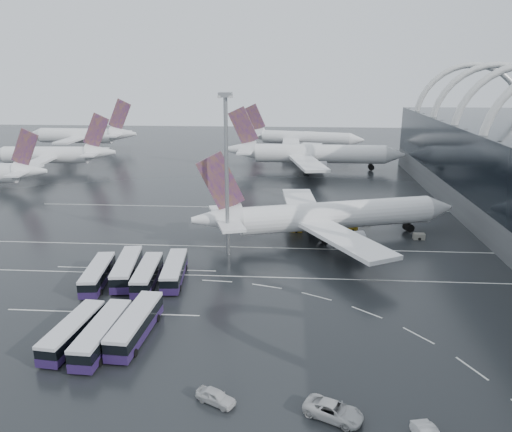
# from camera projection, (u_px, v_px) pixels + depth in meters

# --- Properties ---
(ground) EXTENTS (420.00, 420.00, 0.00)m
(ground) POSITION_uv_depth(u_px,v_px,m) (274.00, 273.00, 84.94)
(ground) COLOR black
(ground) RESTS_ON ground
(lane_marking_near) EXTENTS (120.00, 0.25, 0.01)m
(lane_marking_near) POSITION_uv_depth(u_px,v_px,m) (274.00, 277.00, 83.03)
(lane_marking_near) COLOR silver
(lane_marking_near) RESTS_ON ground
(lane_marking_mid) EXTENTS (120.00, 0.25, 0.01)m
(lane_marking_mid) POSITION_uv_depth(u_px,v_px,m) (276.00, 248.00, 96.40)
(lane_marking_mid) COLOR silver
(lane_marking_mid) RESTS_ON ground
(lane_marking_far) EXTENTS (120.00, 0.25, 0.01)m
(lane_marking_far) POSITION_uv_depth(u_px,v_px,m) (279.00, 208.00, 123.13)
(lane_marking_far) COLOR silver
(lane_marking_far) RESTS_ON ground
(bus_bay_line_south) EXTENTS (28.00, 0.25, 0.01)m
(bus_bay_line_south) POSITION_uv_depth(u_px,v_px,m) (103.00, 313.00, 71.22)
(bus_bay_line_south) COLOR silver
(bus_bay_line_south) RESTS_ON ground
(bus_bay_line_north) EXTENTS (28.00, 0.25, 0.01)m
(bus_bay_line_north) POSITION_uv_depth(u_px,v_px,m) (136.00, 269.00, 86.50)
(bus_bay_line_north) COLOR silver
(bus_bay_line_north) RESTS_ON ground
(airliner_main) EXTENTS (54.44, 47.13, 18.79)m
(airliner_main) POSITION_uv_depth(u_px,v_px,m) (324.00, 217.00, 100.12)
(airliner_main) COLOR white
(airliner_main) RESTS_ON ground
(airliner_gate_b) EXTENTS (60.11, 54.25, 20.94)m
(airliner_gate_b) POSITION_uv_depth(u_px,v_px,m) (310.00, 154.00, 167.31)
(airliner_gate_b) COLOR white
(airliner_gate_b) RESTS_ON ground
(airliner_gate_c) EXTENTS (51.45, 46.69, 18.43)m
(airliner_gate_c) POSITION_uv_depth(u_px,v_px,m) (299.00, 138.00, 208.39)
(airliner_gate_c) COLOR white
(airliner_gate_c) RESTS_ON ground
(jet_remote_mid) EXTENTS (43.56, 35.07, 19.00)m
(jet_remote_mid) POSITION_uv_depth(u_px,v_px,m) (54.00, 155.00, 167.75)
(jet_remote_mid) COLOR white
(jet_remote_mid) RESTS_ON ground
(jet_remote_far) EXTENTS (47.78, 38.44, 20.87)m
(jet_remote_far) POSITION_uv_depth(u_px,v_px,m) (83.00, 136.00, 209.54)
(jet_remote_far) COLOR white
(jet_remote_far) RESTS_ON ground
(bus_row_near_a) EXTENTS (4.26, 12.91, 3.12)m
(bus_row_near_a) POSITION_uv_depth(u_px,v_px,m) (98.00, 274.00, 80.05)
(bus_row_near_a) COLOR #271543
(bus_row_near_a) RESTS_ON ground
(bus_row_near_b) EXTENTS (4.81, 13.83, 3.33)m
(bus_row_near_b) POSITION_uv_depth(u_px,v_px,m) (127.00, 269.00, 81.91)
(bus_row_near_b) COLOR #271543
(bus_row_near_b) RESTS_ON ground
(bus_row_near_c) EXTENTS (3.75, 12.85, 3.12)m
(bus_row_near_c) POSITION_uv_depth(u_px,v_px,m) (147.00, 274.00, 79.99)
(bus_row_near_c) COLOR #271543
(bus_row_near_c) RESTS_ON ground
(bus_row_near_d) EXTENTS (4.02, 13.06, 3.16)m
(bus_row_near_d) POSITION_uv_depth(u_px,v_px,m) (174.00, 270.00, 81.41)
(bus_row_near_d) COLOR #271543
(bus_row_near_d) RESTS_ON ground
(bus_row_far_a) EXTENTS (4.09, 12.59, 3.05)m
(bus_row_far_a) POSITION_uv_depth(u_px,v_px,m) (73.00, 331.00, 62.91)
(bus_row_far_a) COLOR #271543
(bus_row_far_a) RESTS_ON ground
(bus_row_far_b) EXTENTS (3.60, 13.30, 3.24)m
(bus_row_far_b) POSITION_uv_depth(u_px,v_px,m) (102.00, 334.00, 62.20)
(bus_row_far_b) COLOR #271543
(bus_row_far_b) RESTS_ON ground
(bus_row_far_c) EXTENTS (3.92, 13.76, 3.35)m
(bus_row_far_c) POSITION_uv_depth(u_px,v_px,m) (135.00, 325.00, 64.23)
(bus_row_far_c) COLOR #271543
(bus_row_far_c) RESTS_ON ground
(van_curve_a) EXTENTS (6.63, 5.10, 1.67)m
(van_curve_a) POSITION_uv_depth(u_px,v_px,m) (333.00, 411.00, 49.75)
(van_curve_a) COLOR silver
(van_curve_a) RESTS_ON ground
(van_curve_b) EXTENTS (4.73, 3.61, 1.50)m
(van_curve_b) POSITION_uv_depth(u_px,v_px,m) (216.00, 397.00, 52.00)
(van_curve_b) COLOR silver
(van_curve_b) RESTS_ON ground
(floodlight_mast) EXTENTS (2.26, 2.26, 29.45)m
(floodlight_mast) POSITION_uv_depth(u_px,v_px,m) (226.00, 156.00, 88.03)
(floodlight_mast) COLOR gray
(floodlight_mast) RESTS_ON ground
(gse_cart_belly_a) EXTENTS (2.03, 1.20, 1.11)m
(gse_cart_belly_a) POSITION_uv_depth(u_px,v_px,m) (353.00, 228.00, 106.30)
(gse_cart_belly_a) COLOR gold
(gse_cart_belly_a) RESTS_ON ground
(gse_cart_belly_c) EXTENTS (2.49, 1.47, 1.36)m
(gse_cart_belly_c) POSITION_uv_depth(u_px,v_px,m) (296.00, 228.00, 105.77)
(gse_cart_belly_c) COLOR gold
(gse_cart_belly_c) RESTS_ON ground
(gse_cart_belly_d) EXTENTS (2.25, 1.33, 1.23)m
(gse_cart_belly_d) POSITION_uv_depth(u_px,v_px,m) (419.00, 236.00, 101.05)
(gse_cart_belly_d) COLOR slate
(gse_cart_belly_d) RESTS_ON ground
(gse_cart_belly_e) EXTENTS (2.28, 1.35, 1.24)m
(gse_cart_belly_e) POSITION_uv_depth(u_px,v_px,m) (365.00, 218.00, 112.99)
(gse_cart_belly_e) COLOR gold
(gse_cart_belly_e) RESTS_ON ground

